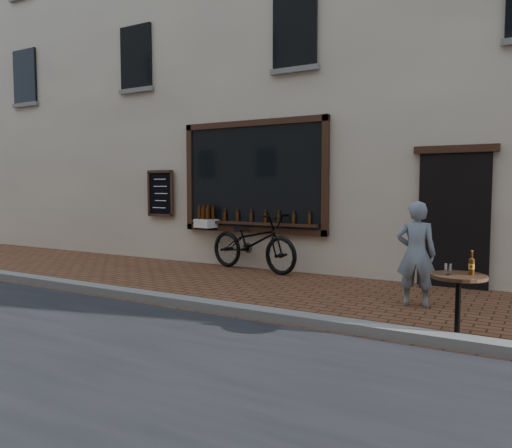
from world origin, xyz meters
The scene contains 6 objects.
ground centered at (0.00, 0.00, 0.00)m, with size 90.00×90.00×0.00m, color brown.
kerb centered at (0.00, 0.20, 0.06)m, with size 90.00×0.25×0.12m, color slate.
shop_building centered at (0.00, 6.50, 5.00)m, with size 28.00×6.20×10.00m.
cargo_bicycle centered at (-1.79, 3.21, 0.58)m, with size 2.57×1.17×1.21m.
bistro_table centered at (2.43, 0.35, 0.52)m, with size 0.57×0.57×0.98m.
pedestrian centered at (1.67, 1.82, 0.73)m, with size 0.53×0.35×1.46m, color slate.
Camera 1 is at (3.18, -5.19, 1.66)m, focal length 35.00 mm.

